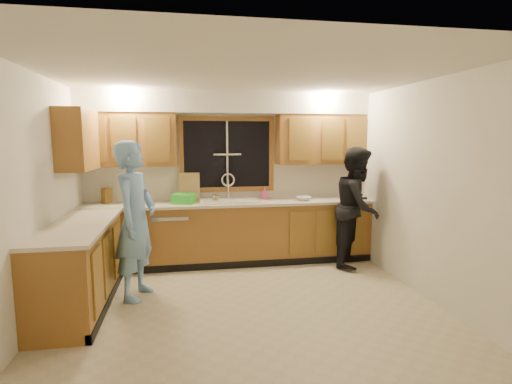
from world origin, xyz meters
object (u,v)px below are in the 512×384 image
knife_block (107,196)px  soap_bottle (265,193)px  man (136,220)px  bowl (303,198)px  sink (230,205)px  stove (65,284)px  dish_crate (184,199)px  dishwasher (172,238)px  woman (358,207)px

knife_block → soap_bottle: 2.31m
knife_block → soap_bottle: bearing=-43.6°
man → bowl: 2.53m
sink → man: (-1.21, -1.11, 0.05)m
sink → soap_bottle: sink is taller
stove → bowl: 3.42m
dish_crate → bowl: dish_crate is taller
sink → dishwasher: size_ratio=1.05×
stove → woman: bearing=20.9°
bowl → dish_crate: bearing=178.9°
sink → man: man is taller
dishwasher → woman: 2.72m
dish_crate → knife_block: bearing=168.7°
dishwasher → bowl: bowl is taller
man → knife_block: (-0.54, 1.29, 0.12)m
knife_block → bowl: (2.85, -0.25, -0.08)m
knife_block → dish_crate: knife_block is taller
dishwasher → knife_block: knife_block is taller
man → bowl: (2.31, 1.04, 0.04)m
sink → bowl: size_ratio=3.74×
stove → dish_crate: bearing=57.5°
man → woman: bearing=-59.8°
man → soap_bottle: man is taller
knife_block → bowl: size_ratio=0.94×
dishwasher → dish_crate: 0.61m
knife_block → stove: bearing=-134.8°
sink → dishwasher: sink is taller
stove → bowl: bearing=31.1°
knife_block → dish_crate: (1.08, -0.22, -0.04)m
dishwasher → stove: stove is taller
sink → soap_bottle: bearing=16.2°
knife_block → soap_bottle: knife_block is taller
sink → dish_crate: size_ratio=2.93×
sink → dish_crate: sink is taller
dishwasher → soap_bottle: bearing=7.2°
dish_crate → soap_bottle: soap_bottle is taller
stove → knife_block: size_ratio=4.17×
woman → knife_block: woman is taller
dishwasher → man: 1.26m
stove → bowl: (2.90, 1.75, 0.50)m
stove → man: bearing=50.2°
dishwasher → stove: size_ratio=0.91×
sink → soap_bottle: (0.56, 0.16, 0.14)m
woman → soap_bottle: size_ratio=9.64×
sink → stove: sink is taller
woman → soap_bottle: 1.39m
woman → knife_block: bearing=116.2°
soap_bottle → stove: bearing=-139.9°
dishwasher → man: size_ratio=0.45×
woman → dish_crate: 2.50m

